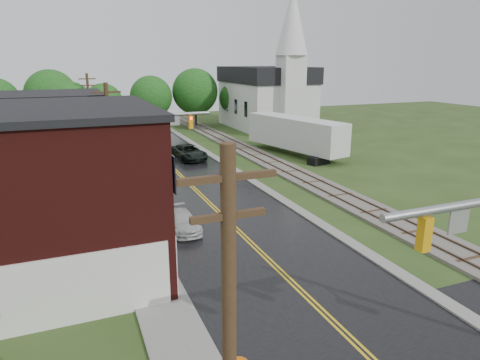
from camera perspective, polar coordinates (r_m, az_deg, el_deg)
main_road at (r=39.17m, az=-7.56°, el=0.22°), size 10.00×90.00×0.02m
curb_right at (r=45.33m, az=-2.56°, el=2.46°), size 0.80×70.00×0.12m
sidewalk_left at (r=33.42m, az=-15.69°, el=-2.97°), size 2.40×50.00×0.12m
brick_building at (r=22.73m, az=-29.25°, el=-2.19°), size 14.30×10.30×8.30m
yellow_house at (r=33.45m, az=-24.47°, el=1.91°), size 8.00×7.00×6.40m
darkred_building at (r=42.43m, az=-22.63°, el=3.39°), size 7.00×6.00×4.40m
church at (r=67.24m, az=3.91°, el=11.78°), size 10.40×18.40×20.00m
railroad at (r=47.00m, az=2.74°, el=3.07°), size 3.20×80.00×0.30m
traffic_signal_far at (r=34.55m, az=-12.18°, el=6.38°), size 7.34×0.43×7.20m
utility_pole_a at (r=9.03m, az=-1.41°, el=-22.80°), size 1.80×0.28×9.00m
utility_pole_b at (r=29.28m, az=-16.82°, el=3.93°), size 1.80×0.28×9.00m
utility_pole_c at (r=51.00m, az=-19.34°, el=8.47°), size 1.80×0.28×9.00m
tree_left_c at (r=47.12m, az=-27.63°, el=6.79°), size 6.00×6.00×7.65m
tree_left_e at (r=52.82m, az=-21.70°, el=8.56°), size 6.40×6.40×8.16m
suv_dark at (r=46.44m, az=-6.84°, el=3.67°), size 3.22×5.88×1.56m
pickup_white at (r=27.19m, az=-7.70°, el=-5.49°), size 1.74×4.12×1.19m
semi_trailer at (r=48.64m, az=7.42°, el=6.21°), size 5.93×13.86×4.19m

